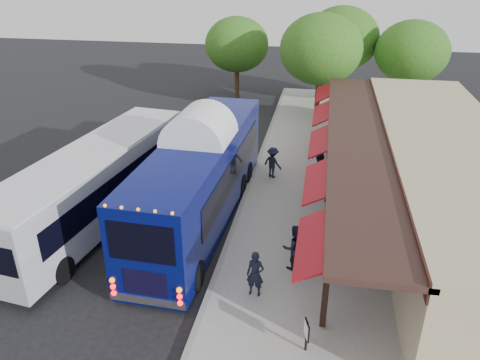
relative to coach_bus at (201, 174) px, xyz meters
The scene contains 15 objects.
ground 3.19m from the coach_bus, 53.00° to the right, with size 90.00×90.00×0.00m, color black.
sidewalk 7.07m from the coach_bus, 17.84° to the left, with size 10.00×40.00×0.15m, color #9E9B93.
curb 3.26m from the coach_bus, 54.15° to the left, with size 0.20×40.00×0.16m, color gray.
station_shelter 10.05m from the coach_bus, 11.92° to the left, with size 8.15×20.00×3.60m.
coach_bus is the anchor object (origin of this frame).
city_bus 4.36m from the coach_bus, 168.45° to the right, with size 4.10×12.13×3.20m.
ped_a 5.76m from the coach_bus, 57.75° to the right, with size 0.58×0.38×1.59m, color black.
ped_b 5.27m from the coach_bus, 36.94° to the right, with size 0.84×0.65×1.72m, color black.
ped_c 7.40m from the coach_bus, 48.74° to the left, with size 1.00×0.41×1.70m, color black.
ped_d 5.15m from the coach_bus, 60.05° to the left, with size 1.02×0.59×1.58m, color black.
sign_board 8.51m from the coach_bus, 55.38° to the right, with size 0.17×0.45×1.01m.
tree_left 15.84m from the coach_bus, 73.88° to the left, with size 5.48×5.48×7.01m.
tree_mid 20.62m from the coach_bus, 73.67° to the left, with size 5.50×5.50×7.04m.
tree_right 20.44m from the coach_bus, 58.90° to the left, with size 5.01×5.01×6.42m.
tree_far 19.18m from the coach_bus, 96.20° to the left, with size 4.85×4.85×6.22m.
Camera 1 is at (3.27, -15.03, 10.21)m, focal length 35.00 mm.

